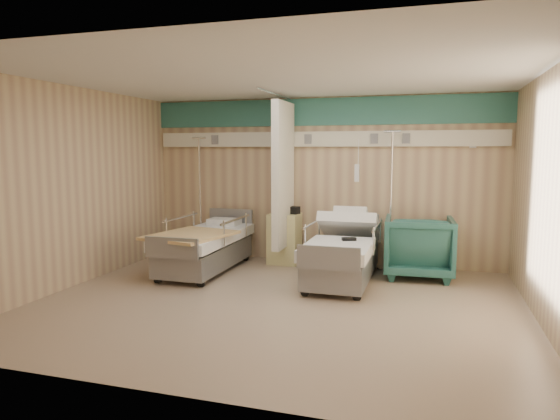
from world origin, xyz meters
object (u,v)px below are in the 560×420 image
(bed_right, at_px, (343,260))
(bed_left, at_px, (205,251))
(bedside_cabinet, at_px, (285,238))
(visitor_armchair, at_px, (419,247))
(iv_stand_left, at_px, (201,234))
(iv_stand_right, at_px, (390,242))

(bed_right, relative_size, bed_left, 1.00)
(bed_left, relative_size, bedside_cabinet, 2.54)
(bed_right, relative_size, bedside_cabinet, 2.54)
(visitor_armchair, bearing_deg, iv_stand_left, -6.47)
(bed_left, relative_size, visitor_armchair, 2.11)
(bed_right, height_order, bed_left, same)
(bed_left, xyz_separation_m, iv_stand_left, (-0.48, 0.83, 0.12))
(bed_right, xyz_separation_m, bed_left, (-2.20, 0.00, 0.00))
(iv_stand_left, bearing_deg, bed_right, -17.24)
(bed_right, height_order, iv_stand_right, iv_stand_right)
(bedside_cabinet, bearing_deg, visitor_armchair, -7.74)
(bedside_cabinet, height_order, iv_stand_left, iv_stand_left)
(iv_stand_right, bearing_deg, bed_left, -161.21)
(bed_right, relative_size, visitor_armchair, 2.11)
(iv_stand_right, distance_m, iv_stand_left, 3.28)
(iv_stand_right, xyz_separation_m, iv_stand_left, (-3.28, -0.12, -0.02))
(bed_right, relative_size, iv_stand_left, 1.01)
(bed_left, distance_m, visitor_armchair, 3.31)
(bed_right, distance_m, bedside_cabinet, 1.46)
(bedside_cabinet, distance_m, visitor_armchair, 2.23)
(bedside_cabinet, bearing_deg, bed_left, -139.40)
(bed_left, relative_size, iv_stand_left, 1.01)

